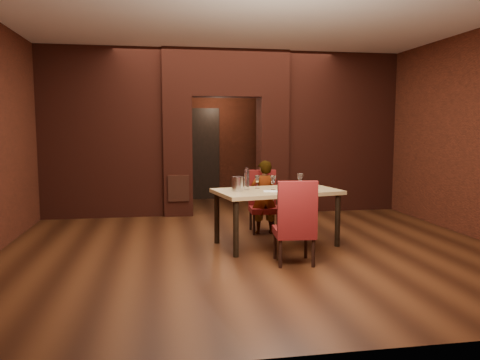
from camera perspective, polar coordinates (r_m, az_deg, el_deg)
The scene contains 25 objects.
floor at distance 7.51m, azimuth 0.37°, elevation -6.70°, with size 8.00×8.00×0.00m, color #422210.
ceiling at distance 7.47m, azimuth 0.38°, elevation 17.96°, with size 7.00×8.00×0.04m, color silver.
wall_back at distance 11.28m, azimuth -3.18°, elevation 5.86°, with size 7.00×0.04×3.20m, color maroon.
wall_front at distance 3.45m, azimuth 12.04°, elevation 4.58°, with size 7.00×0.04×3.20m, color maroon.
wall_left at distance 7.54m, azimuth -26.92°, elevation 4.93°, with size 0.04×8.00×3.20m, color maroon.
wall_right at distance 8.64m, azimuth 23.98°, elevation 5.17°, with size 0.04×8.00×3.20m, color maroon.
pillar_left at distance 9.23m, azimuth -7.63°, elevation 2.91°, with size 0.55×0.55×2.30m, color maroon.
pillar_right at distance 9.49m, azimuth 3.93°, elevation 3.04°, with size 0.55×0.55×2.30m, color maroon.
lintel at distance 9.35m, azimuth -1.80°, elevation 12.82°, with size 2.45×0.55×0.90m, color maroon.
wing_wall_left at distance 9.27m, azimuth -16.47°, elevation 5.50°, with size 2.27×0.35×3.20m, color maroon.
wing_wall_right at distance 9.90m, azimuth 11.96°, elevation 5.66°, with size 2.27×0.35×3.20m, color maroon.
vent_panel at distance 8.99m, azimuth -7.51°, elevation -1.03°, with size 0.40×0.03×0.50m, color brown.
rear_door at distance 11.20m, azimuth -5.16°, elevation 3.02°, with size 0.90×0.08×2.10m, color black.
rear_door_frame at distance 11.16m, azimuth -5.15°, elevation 3.01°, with size 1.02×0.04×2.22m, color black.
dining_table at distance 6.83m, azimuth 4.46°, elevation -4.56°, with size 1.73×0.97×0.81m, color tan.
chair_far at distance 7.63m, azimuth 2.94°, elevation -2.66°, with size 0.46×0.46×1.01m, color maroon.
chair_near at distance 5.92m, azimuth 6.59°, elevation -5.04°, with size 0.48×0.48×1.07m, color maroon.
person_seated at distance 7.52m, azimuth 2.94°, elevation -2.10°, with size 0.43×0.28×1.18m, color silver.
wine_glass_a at distance 6.88m, azimuth 2.12°, elevation -0.24°, with size 0.08×0.08×0.19m, color white, non-canonical shape.
wine_glass_b at distance 6.74m, azimuth 4.07°, elevation -0.33°, with size 0.08×0.08×0.20m, color white, non-canonical shape.
wine_glass_c at distance 6.86m, azimuth 7.33°, elevation -0.15°, with size 0.09×0.09×0.23m, color white, non-canonical shape.
tasting_sheet at distance 6.58m, azimuth 4.03°, elevation -1.37°, with size 0.26×0.19×0.00m, color white.
wine_bucket at distance 6.58m, azimuth -0.31°, elevation -0.48°, with size 0.17×0.17×0.20m, color silver.
water_bottle at distance 6.72m, azimuth 0.83°, elevation 0.15°, with size 0.07×0.07×0.32m, color white.
potted_plant at distance 7.99m, azimuth 6.62°, elevation -4.49°, with size 0.36×0.31×0.40m, color #306125.
Camera 1 is at (-1.27, -7.21, 1.70)m, focal length 35.00 mm.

